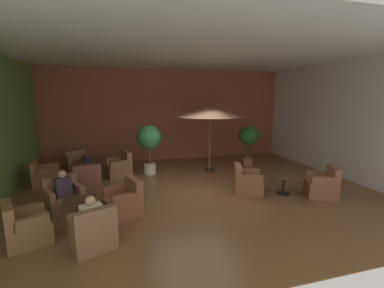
% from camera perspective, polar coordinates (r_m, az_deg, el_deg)
% --- Properties ---
extents(ground_plane, '(10.74, 8.63, 0.02)m').
position_cam_1_polar(ground_plane, '(8.06, 0.84, -10.20)').
color(ground_plane, brown).
extents(wall_back_brick, '(10.74, 0.08, 4.02)m').
position_cam_1_polar(wall_back_brick, '(11.74, -5.08, 6.34)').
color(wall_back_brick, '#93513C').
rests_on(wall_back_brick, ground_plane).
extents(wall_right_plain, '(0.08, 8.63, 4.02)m').
position_cam_1_polar(wall_right_plain, '(10.43, 30.32, 4.49)').
color(wall_right_plain, silver).
rests_on(wall_right_plain, ground_plane).
extents(ceiling_slab, '(10.74, 8.63, 0.06)m').
position_cam_1_polar(ceiling_slab, '(7.65, 0.92, 19.64)').
color(ceiling_slab, silver).
rests_on(ceiling_slab, wall_back_brick).
extents(cafe_table_front_left, '(0.77, 0.77, 0.61)m').
position_cam_1_polar(cafe_table_front_left, '(9.50, -22.53, -4.76)').
color(cafe_table_front_left, black).
rests_on(cafe_table_front_left, ground_plane).
extents(armchair_front_left_north, '(0.89, 0.86, 0.83)m').
position_cam_1_polar(armchair_front_left_north, '(9.59, -29.50, -6.19)').
color(armchair_front_left_north, '#93593D').
rests_on(armchair_front_left_north, ground_plane).
extents(armchair_front_left_east, '(0.87, 0.87, 0.89)m').
position_cam_1_polar(armchair_front_left_east, '(8.41, -22.00, -7.65)').
color(armchair_front_left_east, brown).
rests_on(armchair_front_left_east, ground_plane).
extents(armchair_front_left_south, '(0.97, 0.96, 0.89)m').
position_cam_1_polar(armchair_front_left_south, '(9.75, -15.57, -4.90)').
color(armchair_front_left_south, '#8B5F41').
rests_on(armchair_front_left_south, ground_plane).
extents(armchair_front_left_west, '(0.95, 0.95, 0.82)m').
position_cam_1_polar(armchair_front_left_west, '(10.65, -23.79, -4.17)').
color(armchair_front_left_west, brown).
rests_on(armchair_front_left_west, ground_plane).
extents(cafe_table_front_right, '(0.86, 0.86, 0.61)m').
position_cam_1_polar(cafe_table_front_right, '(8.07, 19.58, -7.06)').
color(cafe_table_front_right, black).
rests_on(cafe_table_front_right, ground_plane).
extents(armchair_front_right_north, '(1.01, 0.98, 0.88)m').
position_cam_1_polar(armchair_front_right_north, '(8.37, 26.78, -8.10)').
color(armchair_front_right_north, brown).
rests_on(armchair_front_right_north, ground_plane).
extents(armchair_front_right_east, '(1.02, 1.00, 0.84)m').
position_cam_1_polar(armchair_front_right_east, '(7.93, 11.96, -8.28)').
color(armchair_front_right_east, brown).
rests_on(armchair_front_right_east, ground_plane).
extents(cafe_table_mid_center, '(0.66, 0.66, 0.61)m').
position_cam_1_polar(cafe_table_mid_center, '(6.28, -23.53, -12.82)').
color(cafe_table_mid_center, black).
rests_on(cafe_table_mid_center, ground_plane).
extents(armchair_mid_center_north, '(0.99, 0.99, 0.89)m').
position_cam_1_polar(armchair_mid_center_north, '(6.57, -14.73, -12.26)').
color(armchair_mid_center_north, '#91583A').
rests_on(armchair_mid_center_north, ground_plane).
extents(armchair_mid_center_east, '(1.06, 1.03, 0.89)m').
position_cam_1_polar(armchair_mid_center_east, '(7.21, -26.34, -10.98)').
color(armchair_mid_center_east, '#8A5E45').
rests_on(armchair_mid_center_east, ground_plane).
extents(armchair_mid_center_south, '(0.99, 1.00, 0.86)m').
position_cam_1_polar(armchair_mid_center_south, '(6.20, -32.72, -15.16)').
color(armchair_mid_center_south, brown).
rests_on(armchair_mid_center_south, ground_plane).
extents(armchair_mid_center_west, '(0.94, 0.92, 0.86)m').
position_cam_1_polar(armchair_mid_center_west, '(5.45, -20.88, -17.67)').
color(armchair_mid_center_west, '#836042').
rests_on(armchair_mid_center_west, ground_plane).
extents(patio_umbrella_tall_red, '(2.62, 2.62, 2.48)m').
position_cam_1_polar(patio_umbrella_tall_red, '(9.69, 4.00, 7.16)').
color(patio_umbrella_tall_red, '#2D2D2D').
rests_on(patio_umbrella_tall_red, ground_plane).
extents(potted_tree_left_corner, '(0.88, 0.88, 1.82)m').
position_cam_1_polar(potted_tree_left_corner, '(9.53, -9.44, 0.79)').
color(potted_tree_left_corner, silver).
rests_on(potted_tree_left_corner, ground_plane).
extents(potted_tree_mid_left, '(0.81, 0.81, 1.66)m').
position_cam_1_polar(potted_tree_mid_left, '(10.94, 12.26, 1.27)').
color(potted_tree_mid_left, '#AC684C').
rests_on(potted_tree_mid_left, ground_plane).
extents(patron_blue_shirt, '(0.41, 0.35, 0.65)m').
position_cam_1_polar(patron_blue_shirt, '(7.05, -26.48, -8.05)').
color(patron_blue_shirt, '#3B3140').
rests_on(patron_blue_shirt, ground_plane).
extents(patron_by_window, '(0.44, 0.36, 0.60)m').
position_cam_1_polar(patron_by_window, '(5.33, -21.26, -14.06)').
color(patron_by_window, silver).
rests_on(patron_by_window, ground_plane).
extents(iced_drink_cup, '(0.08, 0.08, 0.11)m').
position_cam_1_polar(iced_drink_cup, '(9.49, -22.25, -3.57)').
color(iced_drink_cup, white).
rests_on(iced_drink_cup, cafe_table_front_left).
extents(open_laptop, '(0.36, 0.30, 0.20)m').
position_cam_1_polar(open_laptop, '(9.50, -22.13, -3.57)').
color(open_laptop, '#9EA0A5').
rests_on(open_laptop, cafe_table_front_left).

